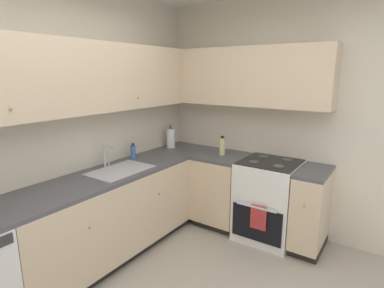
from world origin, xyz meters
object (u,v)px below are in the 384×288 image
(oven_range, at_px, (268,199))
(paper_towel_roll, at_px, (171,138))
(soap_bottle, at_px, (133,152))
(oil_bottle, at_px, (222,146))

(oven_range, relative_size, paper_towel_roll, 3.33)
(soap_bottle, distance_m, oil_bottle, 1.04)
(soap_bottle, bearing_deg, paper_towel_roll, -1.72)
(oven_range, bearing_deg, soap_bottle, 118.63)
(paper_towel_roll, xyz_separation_m, oil_bottle, (0.05, -0.73, -0.02))
(soap_bottle, distance_m, paper_towel_roll, 0.67)
(oven_range, xyz_separation_m, paper_towel_roll, (-0.07, 1.33, 0.56))
(oven_range, height_order, paper_towel_roll, paper_towel_roll)
(paper_towel_roll, distance_m, oil_bottle, 0.74)
(soap_bottle, relative_size, oil_bottle, 0.80)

